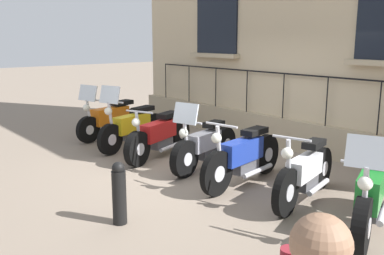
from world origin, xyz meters
The scene contains 9 objects.
ground_plane centered at (0.00, 0.00, 0.00)m, with size 60.00×60.00×0.00m, color gray.
motorcycle_orange centered at (-0.06, -3.27, 0.46)m, with size 2.05×0.75×1.33m.
motorcycle_yellow centered at (0.07, -2.10, 0.46)m, with size 2.07×0.85×1.42m.
motorcycle_red centered at (0.04, -1.13, 0.43)m, with size 2.12×1.00×1.04m.
motorcycle_silver centered at (-0.13, 0.05, 0.42)m, with size 1.94×0.74×1.29m.
motorcycle_blue centered at (-0.04, 1.09, 0.46)m, with size 2.13×0.62×1.11m.
motorcycle_white centered at (-0.18, 2.21, 0.42)m, with size 1.99×0.69×1.08m.
motorcycle_green centered at (0.05, 3.32, 0.44)m, with size 2.00×0.93×1.35m.
bollard centered at (2.31, 1.13, 0.42)m, with size 0.18×0.18×0.83m.
Camera 1 is at (4.91, 5.70, 2.38)m, focal length 39.82 mm.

